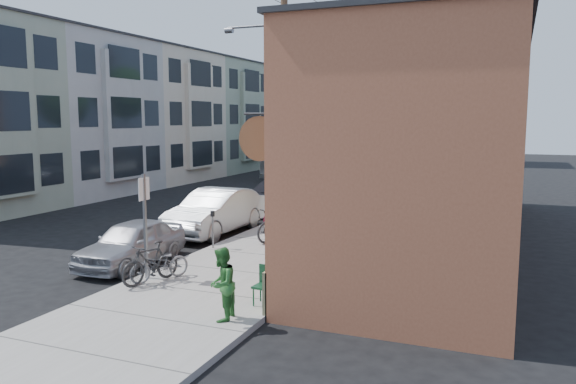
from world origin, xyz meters
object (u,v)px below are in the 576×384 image
at_px(tree_leafy_far, 389,87).
at_px(parked_bike_a, 151,263).
at_px(sign_post, 145,216).
at_px(patron_grey, 302,238).
at_px(car_1, 216,212).
at_px(bus, 310,156).
at_px(parking_meter_far, 303,192).
at_px(tree_bare, 294,155).
at_px(tree_leafy_mid, 366,100).
at_px(patron_green, 222,284).
at_px(car_2, 275,195).
at_px(cyclist, 279,213).
at_px(car_0, 132,243).
at_px(utility_pole_near, 283,93).
at_px(parking_meter_near, 213,223).
at_px(patio_chair_b, 264,286).
at_px(parked_bike_b, 160,264).
at_px(car_3, 315,182).
at_px(patio_chair_a, 295,258).

distance_m(tree_leafy_far, parked_bike_a, 28.88).
distance_m(sign_post, patron_grey, 4.47).
xyz_separation_m(car_1, bus, (-3.99, 21.51, 0.68)).
height_order(parking_meter_far, tree_bare, tree_bare).
xyz_separation_m(tree_leafy_mid, patron_green, (2.95, -23.43, -4.57)).
distance_m(parking_meter_far, patron_green, 14.52).
distance_m(tree_bare, car_1, 4.23).
xyz_separation_m(tree_leafy_mid, car_2, (-2.00, -9.27, -4.75)).
relative_size(cyclist, car_0, 0.47).
bearing_deg(utility_pole_near, tree_leafy_far, 88.74).
distance_m(sign_post, car_1, 6.74).
bearing_deg(tree_leafy_mid, bus, 132.34).
xyz_separation_m(patron_green, car_0, (-4.95, 3.41, -0.24)).
bearing_deg(parked_bike_a, car_2, 115.52).
distance_m(patron_green, car_1, 9.84).
bearing_deg(patron_green, parking_meter_near, -157.41).
bearing_deg(patio_chair_b, car_0, 162.01).
distance_m(car_0, bus, 26.91).
height_order(tree_bare, cyclist, tree_bare).
bearing_deg(sign_post, car_1, 103.45).
distance_m(patron_green, car_0, 6.01).
distance_m(tree_leafy_far, patron_green, 30.63).
height_order(tree_leafy_far, patron_grey, tree_leafy_far).
relative_size(tree_leafy_mid, patio_chair_b, 8.17).
height_order(utility_pole_near, car_2, utility_pole_near).
bearing_deg(parked_bike_b, bus, 127.83).
relative_size(tree_leafy_mid, cyclist, 3.76).
distance_m(sign_post, bus, 28.54).
xyz_separation_m(parking_meter_far, bus, (-5.44, 15.91, 0.54)).
height_order(parking_meter_near, car_3, car_3).
height_order(parking_meter_far, patio_chair_a, parking_meter_far).
relative_size(parked_bike_b, car_0, 0.42).
relative_size(patron_grey, cyclist, 0.85).
xyz_separation_m(patron_grey, patron_green, (0.00, -4.79, -0.03)).
bearing_deg(patron_grey, patron_green, 23.95).
xyz_separation_m(tree_leafy_far, parked_bike_b, (0.03, -28.01, -5.97)).
xyz_separation_m(tree_leafy_far, car_3, (-2.00, -9.95, -5.80)).
bearing_deg(patron_green, tree_bare, -174.50).
bearing_deg(utility_pole_near, patio_chair_b, -69.58).
distance_m(parking_meter_far, patio_chair_b, 13.46).
distance_m(patio_chair_b, patron_green, 1.34).
bearing_deg(car_0, parking_meter_near, 57.35).
distance_m(parked_bike_a, car_2, 12.62).
relative_size(tree_bare, bus, 0.50).
bearing_deg(car_0, tree_bare, 75.46).
height_order(sign_post, parked_bike_a, sign_post).
bearing_deg(bus, patron_grey, -66.03).
bearing_deg(patron_grey, tree_bare, -132.70).
bearing_deg(tree_leafy_mid, sign_post, -91.20).
height_order(patio_chair_b, car_3, car_3).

